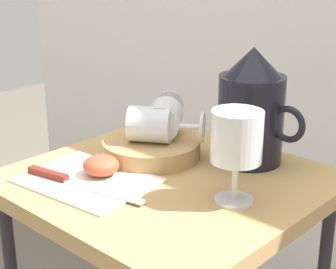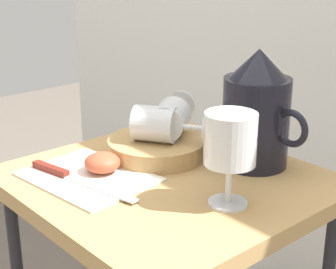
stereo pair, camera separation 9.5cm
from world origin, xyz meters
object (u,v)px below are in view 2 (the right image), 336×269
Objects in this scene: apple_half_left at (102,163)px; table at (168,211)px; basket_tray at (157,148)px; wine_glass_tipped_near at (170,118)px; pitcher at (256,119)px; wine_glass_upright at (232,143)px; wine_glass_tipped_far at (158,124)px; knife at (67,175)px.

table is at bearing 42.75° from apple_half_left.
basket_tray is at bearing 151.36° from table.
pitcher is at bearing 27.09° from wine_glass_tipped_near.
basket_tray is at bearing -143.88° from pitcher.
wine_glass_upright reaches higher than basket_tray.
table is 0.19m from wine_glass_tipped_near.
table is 0.15m from apple_half_left.
wine_glass_tipped_far is at bearing 86.29° from apple_half_left.
table is 0.23m from pitcher.
apple_half_left is 0.27× the size of knife.
wine_glass_tipped_far is 2.41× the size of apple_half_left.
table is 2.74× the size of knife.
pitcher reaches higher than table.
apple_half_left is (0.00, -0.16, -0.05)m from wine_glass_tipped_near.
wine_glass_tipped_far is (-0.14, -0.12, -0.02)m from pitcher.
basket_tray is 0.20m from pitcher.
pitcher reaches higher than wine_glass_tipped_near.
pitcher is 0.18m from wine_glass_upright.
pitcher is at bearing 58.09° from apple_half_left.
table is 4.23× the size of wine_glass_tipped_near.
basket_tray reaches higher than table.
apple_half_left reaches higher than table.
table is 4.35× the size of wine_glass_upright.
wine_glass_tipped_far is 0.64× the size of knife.
wine_glass_tipped_near reaches higher than wine_glass_tipped_far.
apple_half_left is (-0.23, -0.08, -0.08)m from wine_glass_upright.
wine_glass_tipped_far is at bearing -76.37° from wine_glass_tipped_near.
wine_glass_upright is 0.97× the size of wine_glass_tipped_near.
table is 4.26× the size of wine_glass_tipped_far.
wine_glass_tipped_near is 0.24m from knife.
wine_glass_tipped_near is 0.65× the size of knife.
wine_glass_tipped_near is at bearing -152.91° from pitcher.
pitcher is 0.29m from apple_half_left.
table is 3.03× the size of pitcher.
apple_half_left is 0.07m from knife.
wine_glass_tipped_near is (-0.09, 0.08, 0.14)m from table.
wine_glass_tipped_far is (-0.08, 0.04, 0.14)m from table.
wine_glass_upright is at bearing -10.05° from wine_glass_tipped_far.
wine_glass_upright is 0.25m from wine_glass_tipped_near.
apple_half_left is at bearing -89.49° from wine_glass_tipped_near.
pitcher reaches higher than apple_half_left.
apple_half_left is at bearing -93.71° from wine_glass_tipped_far.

